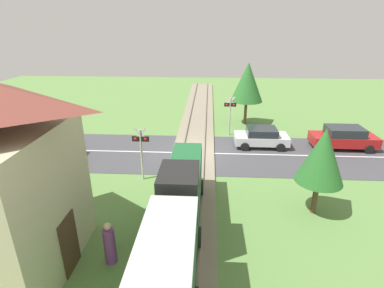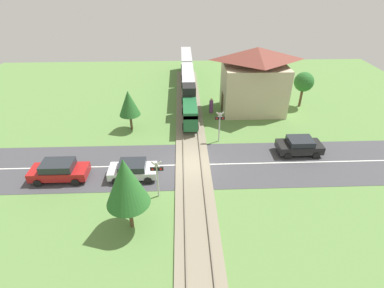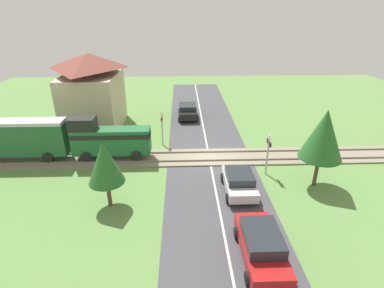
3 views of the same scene
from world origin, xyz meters
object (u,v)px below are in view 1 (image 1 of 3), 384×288
car_behind_queue (344,137)px  pedestrian_by_station (110,245)px  car_near_crossing (261,137)px  car_far_side (45,148)px  crossing_signal_west_approach (230,110)px  crossing_signal_east_approach (141,147)px

car_behind_queue → pedestrian_by_station: pedestrian_by_station is taller
car_near_crossing → car_behind_queue: (-5.57, 0.00, 0.08)m
car_near_crossing → car_far_side: (13.93, 2.88, 0.04)m
car_far_side → crossing_signal_west_approach: crossing_signal_west_approach is taller
pedestrian_by_station → car_far_side: bearing=-51.0°
car_far_side → crossing_signal_east_approach: 7.18m
car_far_side → crossing_signal_west_approach: bearing=-156.5°
crossing_signal_east_approach → pedestrian_by_station: bearing=91.3°
car_far_side → pedestrian_by_station: 10.89m
crossing_signal_east_approach → car_near_crossing: bearing=-144.5°
car_behind_queue → pedestrian_by_station: 16.99m
car_behind_queue → crossing_signal_east_approach: (12.79, 5.15, 1.14)m
car_behind_queue → crossing_signal_east_approach: bearing=21.9°
crossing_signal_east_approach → car_far_side: bearing=-18.7°
crossing_signal_east_approach → pedestrian_by_station: size_ratio=1.81×
crossing_signal_west_approach → crossing_signal_east_approach: 9.03m
car_behind_queue → pedestrian_by_station: bearing=41.9°
car_behind_queue → pedestrian_by_station: size_ratio=2.56×
car_behind_queue → crossing_signal_west_approach: bearing=-16.5°
car_behind_queue → pedestrian_by_station: (12.65, 11.35, -0.04)m
crossing_signal_west_approach → pedestrian_by_station: crossing_signal_west_approach is taller
crossing_signal_west_approach → pedestrian_by_station: 14.56m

